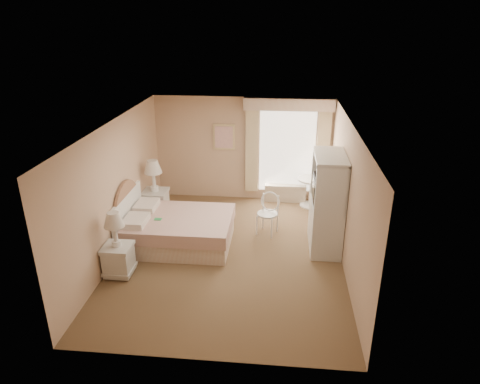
# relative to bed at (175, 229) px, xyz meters

# --- Properties ---
(room) EXTENTS (4.21, 5.51, 2.51)m
(room) POSITION_rel_bed_xyz_m (1.13, -0.28, 0.92)
(room) COLOR brown
(room) RESTS_ON ground
(window) EXTENTS (2.05, 0.22, 2.51)m
(window) POSITION_rel_bed_xyz_m (2.18, 2.37, 1.01)
(window) COLOR white
(window) RESTS_ON room
(framed_art) EXTENTS (0.52, 0.04, 0.62)m
(framed_art) POSITION_rel_bed_xyz_m (0.68, 2.43, 1.22)
(framed_art) COLOR #CFB57F
(framed_art) RESTS_ON room
(bed) EXTENTS (2.07, 1.57, 1.38)m
(bed) POSITION_rel_bed_xyz_m (0.00, 0.00, 0.00)
(bed) COLOR tan
(bed) RESTS_ON room
(nightstand_near) EXTENTS (0.49, 0.49, 1.18)m
(nightstand_near) POSITION_rel_bed_xyz_m (-0.71, -1.16, 0.11)
(nightstand_near) COLOR silver
(nightstand_near) RESTS_ON room
(nightstand_far) EXTENTS (0.55, 0.55, 1.32)m
(nightstand_far) POSITION_rel_bed_xyz_m (-0.71, 1.16, 0.16)
(nightstand_far) COLOR silver
(nightstand_far) RESTS_ON room
(round_table) EXTENTS (0.66, 0.66, 0.70)m
(round_table) POSITION_rel_bed_xyz_m (2.77, 2.12, 0.13)
(round_table) COLOR white
(round_table) RESTS_ON room
(cafe_chair) EXTENTS (0.54, 0.54, 0.88)m
(cafe_chair) POSITION_rel_bed_xyz_m (1.82, 0.67, 0.17)
(cafe_chair) COLOR white
(cafe_chair) RESTS_ON room
(armoire) EXTENTS (0.57, 1.14, 1.89)m
(armoire) POSITION_rel_bed_xyz_m (2.94, 0.17, 0.45)
(armoire) COLOR silver
(armoire) RESTS_ON room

